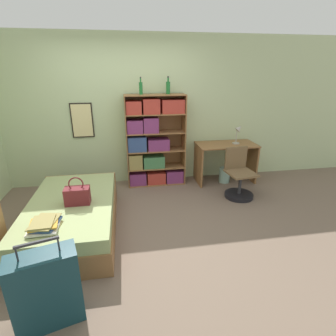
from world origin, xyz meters
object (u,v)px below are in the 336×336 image
object	(u,v)px
desk	(226,156)
waste_bin	(225,175)
bottle_brown	(168,87)
desk_chair	(239,182)
handbag	(78,195)
book_stack_on_bed	(45,225)
bookcase	(152,143)
bed	(73,216)
bottle_green	(141,88)
suitcase	(47,290)
desk_lamp	(239,131)

from	to	relation	value
desk	waste_bin	bearing A→B (deg)	-105.16
bottle_brown	desk_chair	distance (m)	1.99
handbag	book_stack_on_bed	world-z (taller)	handbag
book_stack_on_bed	bookcase	xyz separation A→B (m)	(1.35, 2.00, 0.29)
handbag	bottle_brown	xyz separation A→B (m)	(1.39, 1.52, 1.17)
bed	bottle_green	xyz separation A→B (m)	(1.03, 1.38, 1.51)
handbag	bottle_brown	size ratio (longest dim) A/B	1.24
suitcase	desk	distance (m)	3.66
book_stack_on_bed	bottle_green	world-z (taller)	bottle_green
desk	desk_chair	bearing A→B (deg)	-90.32
book_stack_on_bed	desk_chair	distance (m)	2.99
bookcase	bed	bearing A→B (deg)	-130.82
handbag	bottle_green	world-z (taller)	bottle_green
bottle_green	handbag	bearing A→B (deg)	-121.99
bed	suitcase	world-z (taller)	suitcase
bed	handbag	xyz separation A→B (m)	(0.11, -0.10, 0.34)
bottle_brown	desk_lamp	world-z (taller)	bottle_brown
handbag	bed	bearing A→B (deg)	137.69
bookcase	bottle_brown	world-z (taller)	bottle_brown
bottle_green	desk	size ratio (longest dim) A/B	0.26
bed	suitcase	distance (m)	1.37
book_stack_on_bed	desk_chair	world-z (taller)	desk_chair
book_stack_on_bed	waste_bin	bearing A→B (deg)	34.24
bottle_green	desk_lamp	distance (m)	1.90
bookcase	desk_chair	distance (m)	1.65
bottle_green	desk	bearing A→B (deg)	-3.69
bottle_brown	desk_lamp	size ratio (longest dim) A/B	0.79
suitcase	waste_bin	size ratio (longest dim) A/B	2.89
handbag	bottle_brown	world-z (taller)	bottle_brown
bottle_green	bookcase	bearing A→B (deg)	2.30
handbag	book_stack_on_bed	distance (m)	0.58
book_stack_on_bed	desk	distance (m)	3.31
bookcase	desk_chair	xyz separation A→B (m)	(1.36, -0.76, -0.53)
bottle_brown	desk_chair	xyz separation A→B (m)	(1.06, -0.79, -1.48)
waste_bin	desk_lamp	bearing A→B (deg)	11.98
bookcase	waste_bin	xyz separation A→B (m)	(1.35, -0.16, -0.65)
book_stack_on_bed	bottle_green	xyz separation A→B (m)	(1.19, 1.99, 1.24)
book_stack_on_bed	suitcase	size ratio (longest dim) A/B	0.47
bottle_green	waste_bin	size ratio (longest dim) A/B	1.00
bed	desk_lamp	world-z (taller)	desk_lamp
suitcase	desk	size ratio (longest dim) A/B	0.74
suitcase	waste_bin	bearing A→B (deg)	45.84
book_stack_on_bed	desk	xyz separation A→B (m)	(2.72, 1.90, 0.01)
bottle_brown	desk	distance (m)	1.64
desk_chair	waste_bin	xyz separation A→B (m)	(-0.01, 0.60, -0.12)
handbag	suitcase	bearing A→B (deg)	-93.38
book_stack_on_bed	bottle_brown	distance (m)	2.90
bed	waste_bin	world-z (taller)	bed
desk_lamp	waste_bin	xyz separation A→B (m)	(-0.22, -0.05, -0.83)
handbag	suitcase	distance (m)	1.29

